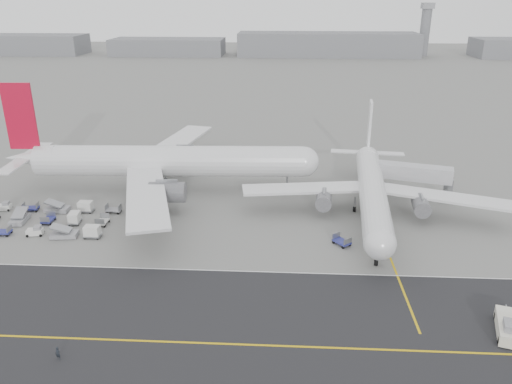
# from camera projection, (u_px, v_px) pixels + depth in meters

# --- Properties ---
(ground) EXTENTS (700.00, 700.00, 0.00)m
(ground) POSITION_uv_depth(u_px,v_px,m) (187.00, 262.00, 72.92)
(ground) COLOR gray
(ground) RESTS_ON ground
(taxiway) EXTENTS (220.00, 59.00, 0.03)m
(taxiway) POSITION_uv_depth(u_px,v_px,m) (201.00, 343.00, 55.98)
(taxiway) COLOR #252527
(taxiway) RESTS_ON ground
(horizon_buildings) EXTENTS (520.00, 28.00, 28.00)m
(horizon_buildings) POSITION_uv_depth(u_px,v_px,m) (311.00, 56.00, 312.44)
(horizon_buildings) COLOR slate
(horizon_buildings) RESTS_ON ground
(control_tower) EXTENTS (7.00, 7.00, 31.25)m
(control_tower) POSITION_uv_depth(u_px,v_px,m) (425.00, 29.00, 307.42)
(control_tower) COLOR slate
(control_tower) RESTS_ON ground
(airliner_a) EXTENTS (61.49, 60.73, 21.20)m
(airliner_a) POSITION_uv_depth(u_px,v_px,m) (162.00, 161.00, 97.20)
(airliner_a) COLOR silver
(airliner_a) RESTS_ON ground
(airliner_b) EXTENTS (45.93, 46.65, 16.11)m
(airliner_b) POSITION_uv_depth(u_px,v_px,m) (372.00, 189.00, 87.36)
(airliner_b) COLOR silver
(airliner_b) RESTS_ON ground
(pushback_tug) EXTENTS (4.76, 8.53, 2.41)m
(pushback_tug) POSITION_uv_depth(u_px,v_px,m) (512.00, 328.00, 57.00)
(pushback_tug) COLOR silver
(pushback_tug) RESTS_ON ground
(jet_bridge) EXTENTS (17.43, 7.56, 6.52)m
(jet_bridge) POSITION_uv_depth(u_px,v_px,m) (409.00, 174.00, 95.00)
(jet_bridge) COLOR gray
(jet_bridge) RESTS_ON ground
(gse_cluster) EXTENTS (29.42, 19.83, 2.08)m
(gse_cluster) POSITION_uv_depth(u_px,v_px,m) (47.00, 223.00, 85.27)
(gse_cluster) COLOR #98999E
(gse_cluster) RESTS_ON ground
(stray_dolly) EXTENTS (3.05, 3.20, 1.69)m
(stray_dolly) POSITION_uv_depth(u_px,v_px,m) (341.00, 245.00, 77.83)
(stray_dolly) COLOR silver
(stray_dolly) RESTS_ON ground
(ground_crew_a) EXTENTS (0.63, 0.48, 1.55)m
(ground_crew_a) POSITION_uv_depth(u_px,v_px,m) (58.00, 354.00, 53.20)
(ground_crew_a) COLOR black
(ground_crew_a) RESTS_ON ground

